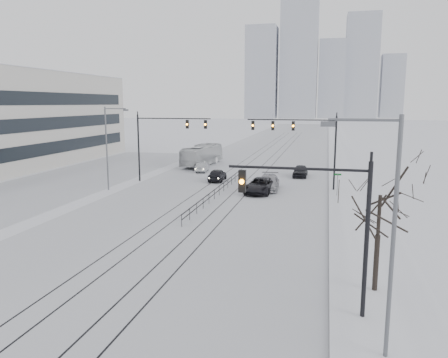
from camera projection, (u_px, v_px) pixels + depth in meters
road at (262, 159)px, 73.73m from camera, size 22.00×260.00×0.02m
sidewalk_east at (344, 161)px, 70.66m from camera, size 5.00×260.00×0.16m
curb at (329, 161)px, 71.22m from camera, size 0.10×260.00×0.12m
parking_strip at (73, 179)px, 54.28m from camera, size 14.00×60.00×0.03m
tram_rails at (238, 179)px, 54.55m from camera, size 5.30×180.00×0.01m
skyline at (321, 69)px, 272.18m from camera, size 96.00×48.00×72.00m
traffic_mast_near at (329, 217)px, 18.73m from camera, size 6.10×0.37×7.00m
traffic_mast_ne at (304, 137)px, 46.92m from camera, size 9.60×0.37×8.00m
traffic_mast_nw at (162, 136)px, 51.69m from camera, size 9.10×0.37×8.00m
street_light_east at (385, 223)px, 15.31m from camera, size 2.73×0.25×9.00m
street_light_west at (109, 142)px, 46.83m from camera, size 2.73×0.25×9.00m
bare_tree at (380, 205)px, 21.07m from camera, size 4.40×4.40×6.10m
median_fence at (219, 190)px, 44.87m from camera, size 0.06×24.00×1.00m
street_sign at (338, 181)px, 43.94m from camera, size 0.70×0.06×2.40m
sedan_sb_inner at (217, 175)px, 53.13m from camera, size 1.93×4.43×1.49m
sedan_sb_outer at (202, 167)px, 60.26m from camera, size 1.75×4.03×1.29m
sedan_nb_front at (260, 186)px, 46.00m from camera, size 3.22×5.93×1.58m
sedan_nb_right at (269, 182)px, 47.83m from camera, size 2.58×5.60×1.59m
sedan_nb_far at (300, 171)px, 56.16m from camera, size 1.82×4.40×1.49m
box_truck at (202, 155)px, 66.33m from camera, size 3.81×11.31×3.09m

